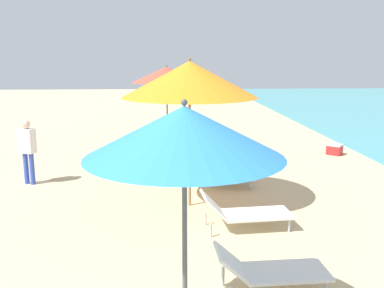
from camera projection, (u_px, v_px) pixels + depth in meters
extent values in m
cylinder|color=#4C4C51|center=(185.00, 258.00, 4.02)|extent=(0.05, 0.05, 2.00)
cone|color=#338CD8|center=(184.00, 132.00, 3.77)|extent=(1.84, 1.84, 0.47)
sphere|color=#4C4C51|center=(184.00, 102.00, 3.72)|extent=(0.06, 0.06, 0.06)
cube|color=white|center=(285.00, 272.00, 5.19)|extent=(1.08, 0.60, 0.04)
cube|color=white|center=(231.00, 262.00, 5.09)|extent=(0.39, 0.57, 0.33)
cylinder|color=#B2B2B7|center=(311.00, 272.00, 5.49)|extent=(0.04, 0.04, 0.26)
cylinder|color=#B2B2B7|center=(223.00, 277.00, 5.37)|extent=(0.04, 0.04, 0.26)
cylinder|color=olive|center=(190.00, 153.00, 8.14)|extent=(0.05, 0.05, 2.16)
cone|color=orange|center=(190.00, 79.00, 7.85)|extent=(2.58, 2.58, 0.68)
sphere|color=olive|center=(190.00, 59.00, 7.78)|extent=(0.06, 0.06, 0.06)
cube|color=white|center=(231.00, 177.00, 9.49)|extent=(1.00, 0.59, 0.04)
cube|color=white|center=(202.00, 172.00, 9.44)|extent=(0.39, 0.58, 0.26)
cylinder|color=#B2B2B7|center=(247.00, 179.00, 9.77)|extent=(0.04, 0.04, 0.21)
cylinder|color=#B2B2B7|center=(251.00, 185.00, 9.30)|extent=(0.04, 0.04, 0.21)
cylinder|color=#B2B2B7|center=(200.00, 180.00, 9.72)|extent=(0.04, 0.04, 0.21)
cylinder|color=#B2B2B7|center=(202.00, 186.00, 9.26)|extent=(0.04, 0.04, 0.21)
cube|color=white|center=(257.00, 214.00, 7.19)|extent=(1.23, 0.71, 0.04)
cube|color=white|center=(213.00, 205.00, 7.05)|extent=(0.42, 0.64, 0.40)
cylinder|color=#B2B2B7|center=(279.00, 215.00, 7.54)|extent=(0.04, 0.04, 0.23)
cylinder|color=#B2B2B7|center=(289.00, 226.00, 7.04)|extent=(0.04, 0.04, 0.23)
cylinder|color=#B2B2B7|center=(205.00, 219.00, 7.35)|extent=(0.04, 0.04, 0.23)
cylinder|color=#B2B2B7|center=(211.00, 230.00, 6.86)|extent=(0.04, 0.04, 0.23)
cylinder|color=silver|center=(185.00, 123.00, 11.70)|extent=(0.05, 0.05, 2.20)
cone|color=#E54C38|center=(185.00, 77.00, 11.44)|extent=(1.89, 1.89, 0.38)
sphere|color=silver|center=(185.00, 68.00, 11.39)|extent=(0.06, 0.06, 0.06)
cube|color=white|center=(225.00, 144.00, 12.92)|extent=(1.13, 0.76, 0.04)
cube|color=white|center=(202.00, 138.00, 12.91)|extent=(0.39, 0.69, 0.38)
cylinder|color=#B2B2B7|center=(238.00, 147.00, 13.21)|extent=(0.04, 0.04, 0.25)
cylinder|color=#B2B2B7|center=(239.00, 151.00, 12.66)|extent=(0.04, 0.04, 0.25)
cylinder|color=#B2B2B7|center=(200.00, 147.00, 13.25)|extent=(0.04, 0.04, 0.25)
cylinder|color=#B2B2B7|center=(200.00, 151.00, 12.70)|extent=(0.04, 0.04, 0.25)
cube|color=white|center=(216.00, 159.00, 11.06)|extent=(1.08, 0.82, 0.04)
cube|color=white|center=(193.00, 155.00, 10.84)|extent=(0.49, 0.68, 0.27)
cylinder|color=#B2B2B7|center=(226.00, 161.00, 11.43)|extent=(0.04, 0.04, 0.26)
cylinder|color=#B2B2B7|center=(233.00, 165.00, 10.95)|extent=(0.04, 0.04, 0.26)
cylinder|color=#B2B2B7|center=(189.00, 164.00, 11.14)|extent=(0.04, 0.04, 0.26)
cylinder|color=#B2B2B7|center=(195.00, 168.00, 10.65)|extent=(0.04, 0.04, 0.26)
cylinder|color=#4C4C51|center=(167.00, 110.00, 15.28)|extent=(0.05, 0.05, 2.02)
cone|color=#E54C38|center=(167.00, 75.00, 15.03)|extent=(2.52, 2.52, 0.56)
sphere|color=#4C4C51|center=(167.00, 66.00, 14.96)|extent=(0.06, 0.06, 0.06)
cube|color=white|center=(192.00, 125.00, 16.52)|extent=(1.27, 0.81, 0.04)
cube|color=white|center=(172.00, 119.00, 16.55)|extent=(0.47, 0.69, 0.40)
cylinder|color=#B2B2B7|center=(204.00, 128.00, 16.77)|extent=(0.04, 0.04, 0.28)
cylinder|color=#B2B2B7|center=(204.00, 130.00, 16.24)|extent=(0.04, 0.04, 0.28)
cylinder|color=#B2B2B7|center=(171.00, 127.00, 16.89)|extent=(0.04, 0.04, 0.28)
cylinder|color=#B2B2B7|center=(169.00, 130.00, 16.37)|extent=(0.04, 0.04, 0.28)
cube|color=blue|center=(205.00, 136.00, 14.44)|extent=(1.07, 0.82, 0.04)
cube|color=blue|center=(187.00, 132.00, 14.26)|extent=(0.44, 0.71, 0.31)
cylinder|color=#B2B2B7|center=(213.00, 138.00, 14.82)|extent=(0.04, 0.04, 0.22)
cylinder|color=#B2B2B7|center=(218.00, 141.00, 14.29)|extent=(0.04, 0.04, 0.22)
cylinder|color=#B2B2B7|center=(184.00, 139.00, 14.57)|extent=(0.04, 0.04, 0.22)
cylinder|color=#B2B2B7|center=(188.00, 142.00, 14.04)|extent=(0.04, 0.04, 0.22)
cylinder|color=#334CB2|center=(32.00, 169.00, 9.68)|extent=(0.11, 0.11, 0.75)
cylinder|color=#334CB2|center=(26.00, 168.00, 9.73)|extent=(0.11, 0.11, 0.75)
cube|color=silver|center=(27.00, 141.00, 9.57)|extent=(0.42, 0.34, 0.56)
sphere|color=beige|center=(26.00, 124.00, 9.49)|extent=(0.20, 0.20, 0.20)
sphere|color=yellow|center=(100.00, 153.00, 12.35)|extent=(0.26, 0.26, 0.26)
cube|color=red|center=(335.00, 150.00, 12.72)|extent=(0.53, 0.53, 0.28)
cube|color=white|center=(335.00, 145.00, 12.69)|extent=(0.54, 0.54, 0.05)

